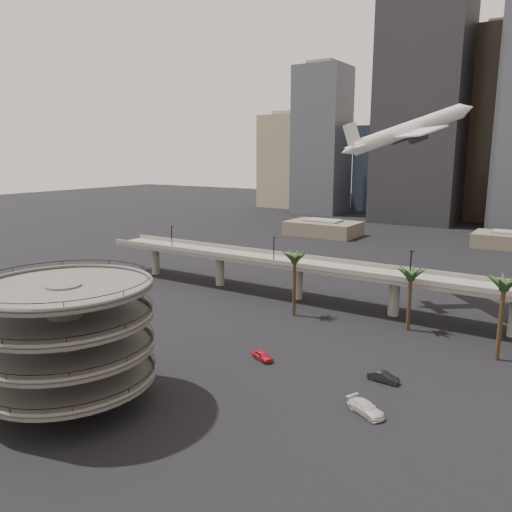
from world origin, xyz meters
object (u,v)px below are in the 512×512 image
Objects in this scene: car_c at (366,408)px; car_a at (263,356)px; car_b at (383,377)px; overpass at (344,273)px; parking_ramp at (67,333)px; airborne_jet at (407,130)px.

car_a is at bearing 96.42° from car_c.
car_c reaches higher than car_b.
car_a is (0.52, -33.37, -6.63)m from overpass.
parking_ramp is at bearing -102.43° from overpass.
parking_ramp reaches higher than car_a.
car_a is 0.77× the size of car_c.
overpass is at bearing 23.76° from car_a.
airborne_jet reaches higher than parking_ramp.
car_a is at bearing 62.19° from parking_ramp.
overpass reaches higher than car_b.
car_a is 21.21m from car_c.
parking_ramp is at bearing 134.49° from car_b.
overpass is 36.70m from car_b.
car_b is at bearing 41.41° from parking_ramp.
car_c is (12.61, -53.53, -36.38)m from airborne_jet.
airborne_jet is (20.87, 71.97, 27.34)m from parking_ramp.
parking_ramp is 44.04m from car_b.
overpass is at bearing 77.57° from parking_ramp.
airborne_jet reaches higher than car_a.
car_a is at bearing -139.38° from airborne_jet.
car_c is (20.48, -40.55, -6.55)m from overpass.
airborne_jet is at bearing 73.83° from parking_ramp.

